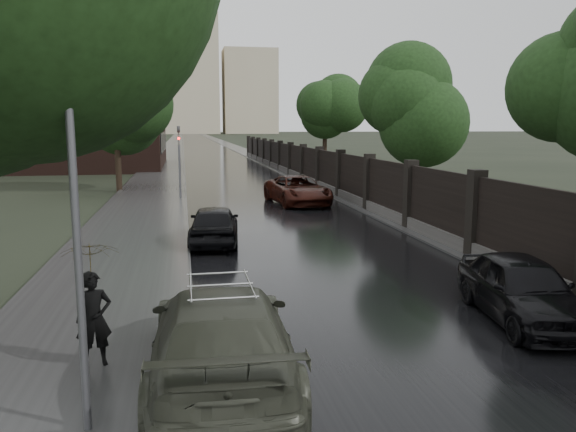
# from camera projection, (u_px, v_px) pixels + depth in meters

# --- Properties ---
(road) EXTENTS (8.00, 420.00, 0.02)m
(road) POSITION_uv_depth(u_px,v_px,m) (195.00, 138.00, 191.15)
(road) COLOR black
(road) RESTS_ON ground
(sidewalk_left) EXTENTS (4.00, 420.00, 0.16)m
(sidewalk_left) POSITION_uv_depth(u_px,v_px,m) (177.00, 138.00, 190.05)
(sidewalk_left) COLOR #2D2D2D
(sidewalk_left) RESTS_ON ground
(verge_right) EXTENTS (3.00, 420.00, 0.08)m
(verge_right) POSITION_uv_depth(u_px,v_px,m) (211.00, 138.00, 192.14)
(verge_right) COLOR #2D2D2D
(verge_right) RESTS_ON ground
(fence_right) EXTENTS (0.45, 75.72, 2.70)m
(fence_right) POSITION_uv_depth(u_px,v_px,m) (312.00, 170.00, 38.48)
(fence_right) COLOR #383533
(fence_right) RESTS_ON ground
(tree_left_far) EXTENTS (4.25, 4.25, 7.39)m
(tree_left_far) POSITION_uv_depth(u_px,v_px,m) (115.00, 105.00, 33.57)
(tree_left_far) COLOR black
(tree_left_far) RESTS_ON ground
(tree_right_b) EXTENTS (4.08, 4.08, 7.01)m
(tree_right_b) POSITION_uv_depth(u_px,v_px,m) (412.00, 107.00, 28.66)
(tree_right_b) COLOR black
(tree_right_b) RESTS_ON ground
(tree_right_c) EXTENTS (4.08, 4.08, 7.01)m
(tree_right_c) POSITION_uv_depth(u_px,v_px,m) (325.00, 114.00, 46.13)
(tree_right_c) COLOR black
(tree_right_c) RESTS_ON ground
(lamp_post) EXTENTS (0.25, 0.12, 5.11)m
(lamp_post) POSITION_uv_depth(u_px,v_px,m) (77.00, 237.00, 6.79)
(lamp_post) COLOR #59595E
(lamp_post) RESTS_ON ground
(traffic_light) EXTENTS (0.16, 0.32, 4.00)m
(traffic_light) POSITION_uv_depth(u_px,v_px,m) (179.00, 156.00, 29.84)
(traffic_light) COLOR #59595E
(traffic_light) RESTS_ON ground
(brick_building) EXTENTS (24.00, 18.00, 20.00)m
(brick_building) POSITION_uv_depth(u_px,v_px,m) (29.00, 61.00, 52.36)
(brick_building) COLOR black
(brick_building) RESTS_ON ground
(stalinist_tower) EXTENTS (92.00, 30.00, 159.00)m
(stalinist_tower) POSITION_uv_depth(u_px,v_px,m) (188.00, 59.00, 291.83)
(stalinist_tower) COLOR tan
(stalinist_tower) RESTS_ON ground
(volga_sedan) EXTENTS (2.36, 5.41, 1.55)m
(volga_sedan) POSITION_uv_depth(u_px,v_px,m) (221.00, 336.00, 8.69)
(volga_sedan) COLOR #3F4134
(volga_sedan) RESTS_ON ground
(hatchback_left) EXTENTS (2.00, 4.19, 1.38)m
(hatchback_left) POSITION_uv_depth(u_px,v_px,m) (214.00, 224.00, 19.08)
(hatchback_left) COLOR black
(hatchback_left) RESTS_ON ground
(car_right_near) EXTENTS (2.17, 4.23, 1.38)m
(car_right_near) POSITION_uv_depth(u_px,v_px,m) (523.00, 289.00, 11.53)
(car_right_near) COLOR black
(car_right_near) RESTS_ON ground
(car_right_far) EXTENTS (3.05, 5.54, 1.47)m
(car_right_far) POSITION_uv_depth(u_px,v_px,m) (298.00, 190.00, 28.90)
(car_right_far) COLOR black
(car_right_far) RESTS_ON ground
(pedestrian_umbrella) EXTENTS (1.13, 1.14, 2.43)m
(pedestrian_umbrella) POSITION_uv_depth(u_px,v_px,m) (91.00, 268.00, 8.86)
(pedestrian_umbrella) COLOR black
(pedestrian_umbrella) RESTS_ON sidewalk_left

